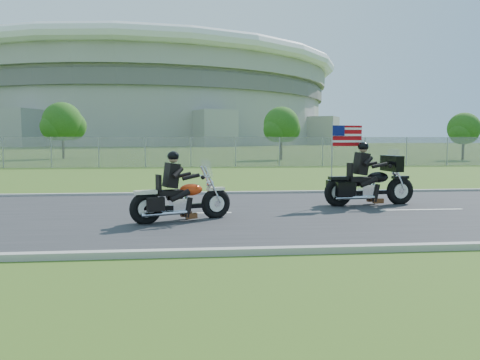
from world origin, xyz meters
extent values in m
plane|color=#31531A|center=(0.00, 0.00, 0.00)|extent=(420.00, 420.00, 0.00)
cube|color=#28282B|center=(0.00, 0.00, 0.02)|extent=(120.00, 8.00, 0.04)
cube|color=#9E9B93|center=(0.00, 4.05, 0.05)|extent=(120.00, 0.18, 0.12)
cube|color=#9E9B93|center=(0.00, -4.05, 0.05)|extent=(120.00, 0.18, 0.12)
cube|color=gray|center=(-5.00, 20.00, 1.00)|extent=(60.00, 0.03, 2.00)
cylinder|color=#A3A099|center=(-20.00, 170.00, 10.00)|extent=(130.00, 130.00, 20.00)
cylinder|color=#605E5B|center=(-20.00, 170.00, 17.00)|extent=(132.00, 132.00, 4.00)
cylinder|color=#A3A099|center=(-20.00, 170.00, 23.00)|extent=(134.00, 134.00, 6.00)
torus|color=white|center=(-20.00, 170.00, 27.00)|extent=(140.40, 140.40, 4.40)
cylinder|color=#382316|center=(6.00, 30.00, 1.26)|extent=(0.22, 0.22, 2.52)
sphere|color=#284F15|center=(6.00, 30.00, 3.15)|extent=(3.20, 3.20, 3.20)
sphere|color=#284F15|center=(6.64, 30.48, 2.79)|extent=(2.40, 2.40, 2.40)
sphere|color=#284F15|center=(5.44, 29.60, 2.70)|extent=(2.24, 2.24, 2.24)
cylinder|color=#382316|center=(-14.00, 34.00, 1.40)|extent=(0.22, 0.22, 2.80)
sphere|color=#284F15|center=(-14.00, 34.00, 3.50)|extent=(3.60, 3.60, 3.60)
sphere|color=#284F15|center=(-13.28, 34.54, 3.10)|extent=(2.70, 2.70, 2.70)
sphere|color=#284F15|center=(-14.63, 33.55, 3.00)|extent=(2.52, 2.52, 2.52)
cylinder|color=#382316|center=(22.00, 28.00, 1.12)|extent=(0.22, 0.22, 2.24)
sphere|color=#284F15|center=(22.00, 28.00, 2.80)|extent=(2.80, 2.80, 2.80)
sphere|color=#284F15|center=(22.56, 28.42, 2.48)|extent=(2.10, 2.10, 2.10)
sphere|color=#284F15|center=(21.51, 27.65, 2.40)|extent=(1.96, 1.96, 1.96)
torus|color=black|center=(-1.32, -0.69, 0.37)|extent=(0.73, 0.44, 0.72)
torus|color=black|center=(-2.84, -1.31, 0.37)|extent=(0.73, 0.44, 0.72)
ellipsoid|color=red|center=(-1.88, -0.92, 0.72)|extent=(0.62, 0.49, 0.27)
cube|color=black|center=(-2.35, -1.11, 0.68)|extent=(0.61, 0.47, 0.12)
cube|color=black|center=(-2.30, -1.09, 1.06)|extent=(0.36, 0.45, 0.53)
sphere|color=black|center=(-2.26, -1.07, 1.48)|extent=(0.34, 0.34, 0.26)
cube|color=silver|center=(-1.52, -0.77, 1.19)|extent=(0.21, 0.43, 0.39)
torus|color=black|center=(3.92, 1.10, 0.41)|extent=(0.82, 0.28, 0.80)
torus|color=black|center=(2.08, 0.90, 0.41)|extent=(0.82, 0.28, 0.80)
ellipsoid|color=black|center=(3.24, 1.03, 0.80)|extent=(0.64, 0.41, 0.30)
cube|color=black|center=(2.68, 0.96, 0.76)|extent=(0.63, 0.39, 0.13)
cube|color=black|center=(2.73, 0.97, 1.18)|extent=(0.31, 0.46, 0.60)
sphere|color=black|center=(2.78, 0.98, 1.65)|extent=(0.32, 0.32, 0.29)
cube|color=black|center=(3.65, 1.07, 1.18)|extent=(0.34, 0.89, 0.43)
cube|color=#B70C11|center=(2.38, 1.15, 1.94)|extent=(0.87, 0.12, 0.56)
camera|label=1|loc=(-1.82, -11.37, 1.85)|focal=35.00mm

